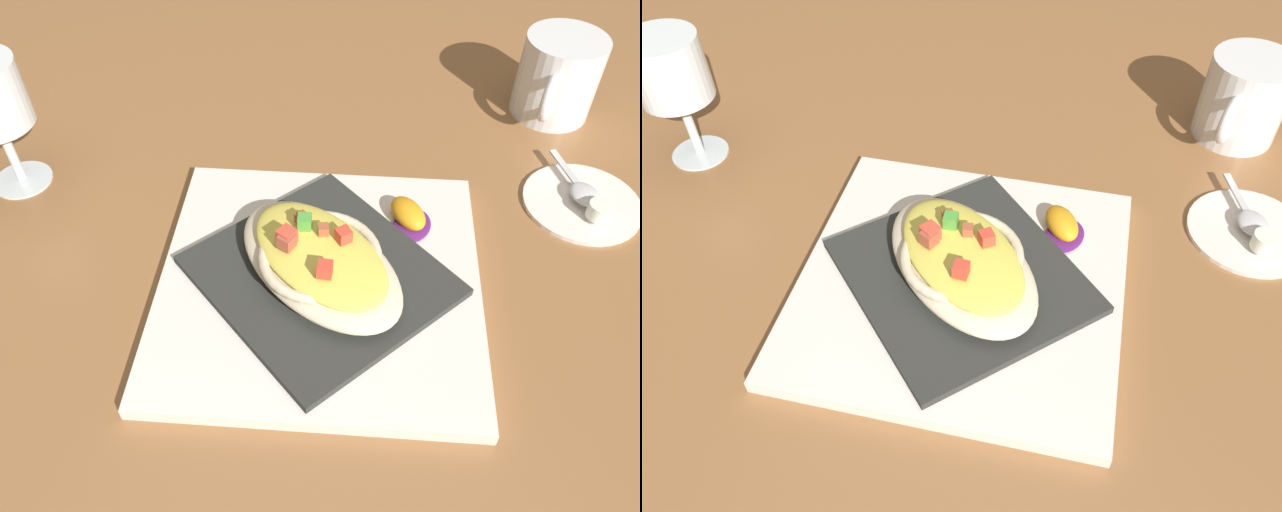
% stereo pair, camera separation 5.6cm
% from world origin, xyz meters
% --- Properties ---
extents(ground_plane, '(2.60, 2.60, 0.00)m').
position_xyz_m(ground_plane, '(0.00, 0.00, 0.00)').
color(ground_plane, '#8F5F37').
extents(square_plate, '(0.32, 0.32, 0.01)m').
position_xyz_m(square_plate, '(0.00, 0.00, 0.01)').
color(square_plate, white).
rests_on(square_plate, ground_plane).
extents(folded_napkin, '(0.27, 0.27, 0.01)m').
position_xyz_m(folded_napkin, '(0.00, 0.00, 0.02)').
color(folded_napkin, '#2D2F2B').
rests_on(folded_napkin, square_plate).
extents(gratin_dish, '(0.20, 0.21, 0.05)m').
position_xyz_m(gratin_dish, '(-0.00, -0.00, 0.04)').
color(gratin_dish, beige).
rests_on(gratin_dish, folded_napkin).
extents(orange_garnish, '(0.06, 0.05, 0.02)m').
position_xyz_m(orange_garnish, '(-0.09, 0.07, 0.02)').
color(orange_garnish, '#561D66').
rests_on(orange_garnish, square_plate).
extents(coffee_mug, '(0.12, 0.09, 0.09)m').
position_xyz_m(coffee_mug, '(-0.32, 0.22, 0.04)').
color(coffee_mug, white).
rests_on(coffee_mug, ground_plane).
extents(stemmed_glass, '(0.07, 0.07, 0.14)m').
position_xyz_m(stemmed_glass, '(-0.09, -0.34, 0.10)').
color(stemmed_glass, white).
rests_on(stemmed_glass, ground_plane).
extents(creamer_saucer, '(0.12, 0.12, 0.01)m').
position_xyz_m(creamer_saucer, '(-0.16, 0.24, 0.00)').
color(creamer_saucer, white).
rests_on(creamer_saucer, ground_plane).
extents(spoon, '(0.09, 0.05, 0.01)m').
position_xyz_m(spoon, '(-0.16, 0.24, 0.01)').
color(spoon, silver).
rests_on(spoon, creamer_saucer).
extents(creamer_cup_0, '(0.02, 0.02, 0.02)m').
position_xyz_m(creamer_cup_0, '(-0.13, 0.26, 0.02)').
color(creamer_cup_0, white).
rests_on(creamer_cup_0, creamer_saucer).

